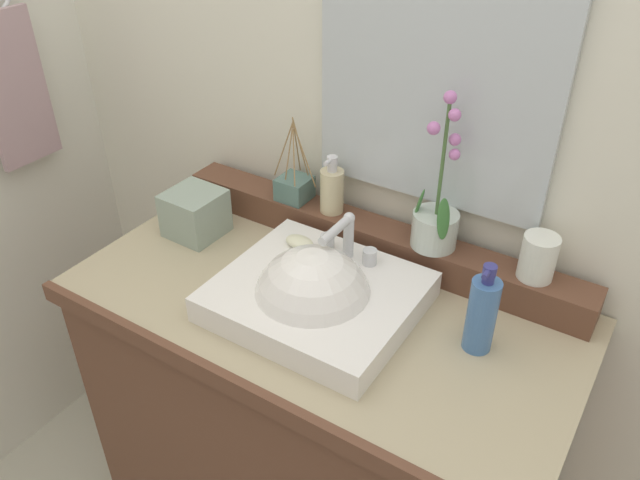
# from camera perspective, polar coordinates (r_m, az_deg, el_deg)

# --- Properties ---
(wall_back) EXTENTS (2.84, 0.20, 2.46)m
(wall_back) POSITION_cam_1_polar(r_m,az_deg,el_deg) (1.53, 8.26, 12.88)
(wall_back) COLOR silver
(wall_back) RESTS_ON ground
(vanity_cabinet) EXTENTS (1.13, 0.58, 0.88)m
(vanity_cabinet) POSITION_cam_1_polar(r_m,az_deg,el_deg) (1.71, 0.06, -16.94)
(vanity_cabinet) COLOR brown
(vanity_cabinet) RESTS_ON ground
(back_ledge) EXTENTS (1.06, 0.09, 0.08)m
(back_ledge) POSITION_cam_1_polar(r_m,az_deg,el_deg) (1.53, 4.65, 0.21)
(back_ledge) COLOR brown
(back_ledge) RESTS_ON vanity_cabinet
(sink_basin) EXTENTS (0.41, 0.37, 0.28)m
(sink_basin) POSITION_cam_1_polar(r_m,az_deg,el_deg) (1.36, -0.50, -5.51)
(sink_basin) COLOR white
(sink_basin) RESTS_ON vanity_cabinet
(soap_bar) EXTENTS (0.07, 0.04, 0.02)m
(soap_bar) POSITION_cam_1_polar(r_m,az_deg,el_deg) (1.45, -1.85, -0.17)
(soap_bar) COLOR beige
(soap_bar) RESTS_ON sink_basin
(potted_plant) EXTENTS (0.11, 0.11, 0.36)m
(potted_plant) POSITION_cam_1_polar(r_m,az_deg,el_deg) (1.42, 10.37, 1.87)
(potted_plant) COLOR silver
(potted_plant) RESTS_ON back_ledge
(soap_dispenser) EXTENTS (0.06, 0.06, 0.15)m
(soap_dispenser) POSITION_cam_1_polar(r_m,az_deg,el_deg) (1.53, 1.08, 4.58)
(soap_dispenser) COLOR beige
(soap_dispenser) RESTS_ON back_ledge
(tumbler_cup) EXTENTS (0.07, 0.07, 0.10)m
(tumbler_cup) POSITION_cam_1_polar(r_m,az_deg,el_deg) (1.38, 19.04, -1.49)
(tumbler_cup) COLOR silver
(tumbler_cup) RESTS_ON back_ledge
(reed_diffuser) EXTENTS (0.12, 0.10, 0.22)m
(reed_diffuser) POSITION_cam_1_polar(r_m,az_deg,el_deg) (1.60, -2.31, 4.76)
(reed_diffuser) COLOR slate
(reed_diffuser) RESTS_ON back_ledge
(lotion_bottle) EXTENTS (0.06, 0.06, 0.20)m
(lotion_bottle) POSITION_cam_1_polar(r_m,az_deg,el_deg) (1.27, 14.35, -6.43)
(lotion_bottle) COLOR #4370AB
(lotion_bottle) RESTS_ON vanity_cabinet
(tissue_box) EXTENTS (0.13, 0.13, 0.12)m
(tissue_box) POSITION_cam_1_polar(r_m,az_deg,el_deg) (1.62, -11.18, 2.38)
(tissue_box) COLOR #8FA193
(tissue_box) RESTS_ON vanity_cabinet
(mirror) EXTENTS (0.54, 0.02, 0.57)m
(mirror) POSITION_cam_1_polar(r_m,az_deg,el_deg) (1.36, 10.32, 14.43)
(mirror) COLOR silver
(hand_towel) EXTENTS (0.02, 0.18, 0.41)m
(hand_towel) POSITION_cam_1_polar(r_m,az_deg,el_deg) (1.91, -25.75, 12.05)
(hand_towel) COLOR #AA8C93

